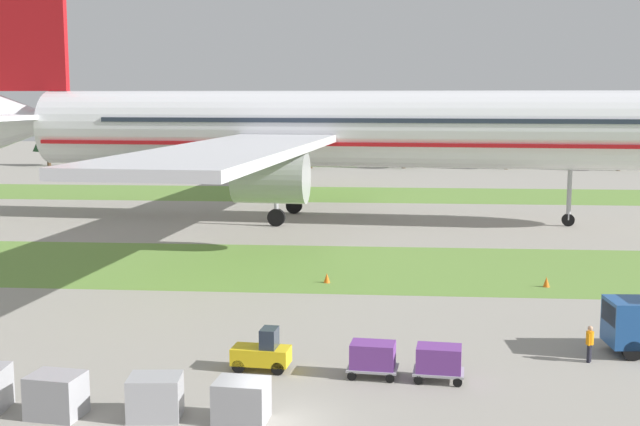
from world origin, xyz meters
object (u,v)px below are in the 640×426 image
object	(u,v)px
cargo_dolly_second	(439,360)
ground_crew_marshaller	(590,342)
uld_container_3	(241,401)
taxiway_marker_0	(546,282)
cargo_dolly_lead	(373,357)
baggage_tug	(263,353)
airliner	(310,128)
taxiway_marker_1	(327,278)
uld_container_1	(56,395)
uld_container_2	(155,397)

from	to	relation	value
cargo_dolly_second	ground_crew_marshaller	size ratio (longest dim) A/B	1.34
uld_container_3	taxiway_marker_0	bearing A→B (deg)	57.01
cargo_dolly_lead	uld_container_3	world-z (taller)	uld_container_3
baggage_tug	cargo_dolly_second	world-z (taller)	baggage_tug
airliner	taxiway_marker_0	world-z (taller)	airliner
ground_crew_marshaller	taxiway_marker_0	distance (m)	15.84
airliner	taxiway_marker_1	size ratio (longest dim) A/B	135.79
uld_container_1	cargo_dolly_second	bearing A→B (deg)	19.92
baggage_tug	uld_container_3	size ratio (longest dim) A/B	1.36
uld_container_3	taxiway_marker_0	size ratio (longest dim) A/B	2.98
airliner	cargo_dolly_second	xyz separation A→B (m)	(10.34, -47.74, -8.31)
taxiway_marker_1	baggage_tug	bearing A→B (deg)	-94.70
taxiway_marker_0	cargo_dolly_lead	bearing A→B (deg)	-120.19
baggage_tug	cargo_dolly_lead	distance (m)	5.03
airliner	uld_container_2	xyz separation A→B (m)	(-0.81, -52.98, -8.40)
cargo_dolly_lead	taxiway_marker_1	xyz separation A→B (m)	(-3.50, 18.80, -0.60)
airliner	cargo_dolly_lead	world-z (taller)	airliner
baggage_tug	taxiway_marker_0	size ratio (longest dim) A/B	4.03
uld_container_1	taxiway_marker_0	xyz separation A→B (m)	(23.04, 24.48, -0.51)
airliner	ground_crew_marshaller	bearing A→B (deg)	25.73
cargo_dolly_lead	taxiway_marker_1	distance (m)	19.13
uld_container_2	taxiway_marker_1	bearing A→B (deg)	78.90
cargo_dolly_lead	ground_crew_marshaller	size ratio (longest dim) A/B	1.34
cargo_dolly_second	uld_container_2	world-z (taller)	uld_container_2
airliner	uld_container_1	size ratio (longest dim) A/B	43.77
taxiway_marker_0	taxiway_marker_1	xyz separation A→B (m)	(-14.41, 0.03, -0.01)
ground_crew_marshaller	taxiway_marker_1	world-z (taller)	ground_crew_marshaller
airliner	ground_crew_marshaller	size ratio (longest dim) A/B	50.31
cargo_dolly_lead	taxiway_marker_0	size ratio (longest dim) A/B	3.47
cargo_dolly_second	uld_container_2	distance (m)	12.32
uld_container_2	taxiway_marker_1	xyz separation A→B (m)	(4.77, 24.31, -0.51)
uld_container_1	uld_container_3	xyz separation A→B (m)	(7.24, 0.15, -0.05)
cargo_dolly_lead	taxiway_marker_0	world-z (taller)	cargo_dolly_lead
uld_container_3	uld_container_1	bearing A→B (deg)	-178.85
cargo_dolly_lead	ground_crew_marshaller	distance (m)	10.49
uld_container_1	taxiway_marker_1	bearing A→B (deg)	70.61
uld_container_2	taxiway_marker_0	size ratio (longest dim) A/B	2.98
baggage_tug	uld_container_2	world-z (taller)	baggage_tug
cargo_dolly_lead	cargo_dolly_second	size ratio (longest dim) A/B	1.00
cargo_dolly_lead	cargo_dolly_second	distance (m)	2.90
cargo_dolly_lead	ground_crew_marshaller	world-z (taller)	ground_crew_marshaller
cargo_dolly_lead	uld_container_1	bearing A→B (deg)	120.70
uld_container_3	taxiway_marker_1	bearing A→B (deg)	86.74
airliner	baggage_tug	world-z (taller)	airliner
cargo_dolly_second	uld_container_3	xyz separation A→B (m)	(-7.77, -5.29, -0.12)
uld_container_1	uld_container_2	world-z (taller)	uld_container_1
cargo_dolly_second	uld_container_1	size ratio (longest dim) A/B	1.17
uld_container_3	airliner	bearing A→B (deg)	92.77
airliner	uld_container_2	world-z (taller)	airliner
uld_container_1	taxiway_marker_1	xyz separation A→B (m)	(8.63, 24.51, -0.52)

